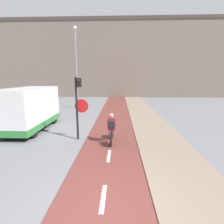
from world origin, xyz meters
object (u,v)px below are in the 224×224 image
object	(u,v)px
street_lamp_far	(76,61)
cyclist_near	(111,129)
traffic_light_pole	(78,102)
van	(30,109)

from	to	relation	value
street_lamp_far	cyclist_near	bearing A→B (deg)	-67.78
traffic_light_pole	street_lamp_far	world-z (taller)	street_lamp_far
street_lamp_far	van	size ratio (longest dim) A/B	1.72
traffic_light_pole	street_lamp_far	size ratio (longest dim) A/B	0.40
traffic_light_pole	street_lamp_far	distance (m)	9.71
traffic_light_pole	cyclist_near	distance (m)	2.10
van	traffic_light_pole	bearing A→B (deg)	-25.72
traffic_light_pole	cyclist_near	xyz separation A→B (m)	(1.64, -0.41, -1.24)
cyclist_near	traffic_light_pole	bearing A→B (deg)	166.00
cyclist_near	van	bearing A→B (deg)	157.95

